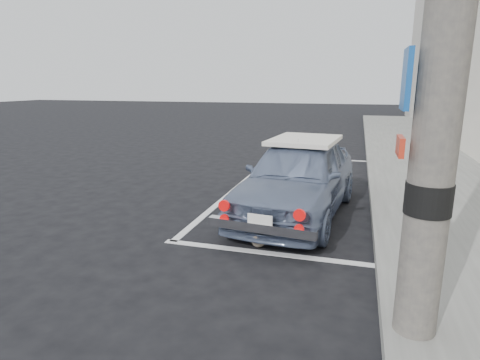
% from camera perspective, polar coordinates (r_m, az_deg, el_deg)
% --- Properties ---
extents(ground, '(80.00, 80.00, 0.00)m').
position_cam_1_polar(ground, '(5.90, 0.59, -7.98)').
color(ground, black).
rests_on(ground, ground).
extents(sidewalk, '(2.80, 40.00, 0.15)m').
position_cam_1_polar(sidewalk, '(7.77, 28.43, -3.73)').
color(sidewalk, slate).
rests_on(sidewalk, ground).
extents(building_far, '(3.50, 10.00, 8.00)m').
position_cam_1_polar(building_far, '(25.81, 28.32, 16.12)').
color(building_far, '#B7AEA6').
rests_on(building_far, ground).
extents(pline_rear, '(3.00, 0.12, 0.01)m').
position_cam_1_polar(pline_rear, '(5.34, 4.36, -10.36)').
color(pline_rear, silver).
rests_on(pline_rear, ground).
extents(pline_front, '(3.00, 0.12, 0.01)m').
position_cam_1_polar(pline_front, '(12.02, 11.35, 2.95)').
color(pline_front, silver).
rests_on(pline_front, ground).
extents(pline_side, '(0.12, 7.00, 0.01)m').
position_cam_1_polar(pline_side, '(8.89, 0.24, -0.51)').
color(pline_side, silver).
rests_on(pline_side, ground).
extents(retro_coupe, '(1.92, 3.93, 1.29)m').
position_cam_1_polar(retro_coupe, '(6.77, 8.26, 0.49)').
color(retro_coupe, slate).
rests_on(retro_coupe, ground).
extents(cat, '(0.24, 0.49, 0.26)m').
position_cam_1_polar(cat, '(5.51, 2.69, -8.29)').
color(cat, '#675C4E').
rests_on(cat, ground).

